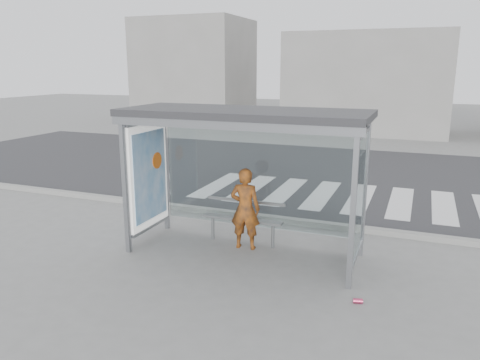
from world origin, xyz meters
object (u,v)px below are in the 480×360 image
at_px(bus_shelter, 226,145).
at_px(soda_can, 358,301).
at_px(bench, 243,218).
at_px(person, 245,209).

relative_size(bus_shelter, soda_can, 31.35).
bearing_deg(bench, soda_can, -34.09).
distance_m(bus_shelter, soda_can, 3.44).
distance_m(person, soda_can, 2.77).
relative_size(bus_shelter, person, 2.76).
distance_m(person, bench, 0.39).
relative_size(bus_shelter, bench, 2.67).
bearing_deg(bench, person, -59.50).
xyz_separation_m(bench, soda_can, (2.41, -1.63, -0.46)).
bearing_deg(bus_shelter, bench, 70.11).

